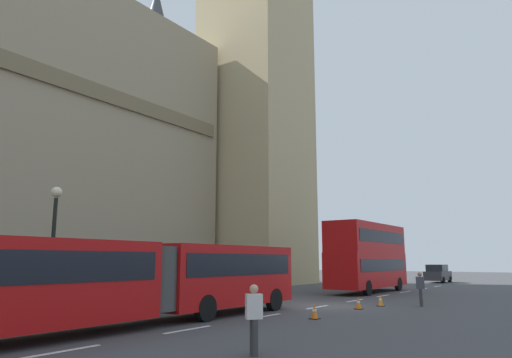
# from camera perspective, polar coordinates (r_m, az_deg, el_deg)

# --- Properties ---
(ground_plane) EXTENTS (160.00, 160.00, 0.00)m
(ground_plane) POSITION_cam_1_polar(r_m,az_deg,el_deg) (24.52, 8.25, -15.18)
(ground_plane) COLOR #424244
(lane_centre_marking) EXTENTS (39.00, 0.16, 0.01)m
(lane_centre_marking) POSITION_cam_1_polar(r_m,az_deg,el_deg) (28.08, 12.01, -14.38)
(lane_centre_marking) COLOR silver
(lane_centre_marking) RESTS_ON ground_plane
(articulated_bus) EXTENTS (16.30, 2.54, 2.90)m
(articulated_bus) POSITION_cam_1_polar(r_m,az_deg,el_deg) (17.62, -13.28, -11.42)
(articulated_bus) COLOR #B20F0F
(articulated_bus) RESTS_ON ground_plane
(double_decker_bus) EXTENTS (9.73, 2.54, 4.90)m
(double_decker_bus) POSITION_cam_1_polar(r_m,az_deg,el_deg) (35.43, 13.52, -8.98)
(double_decker_bus) COLOR #B20F0F
(double_decker_bus) RESTS_ON ground_plane
(sedan_lead) EXTENTS (4.40, 1.86, 1.85)m
(sedan_lead) POSITION_cam_1_polar(r_m,az_deg,el_deg) (52.96, 21.40, -10.75)
(sedan_lead) COLOR black
(sedan_lead) RESTS_ON ground_plane
(traffic_cone_west) EXTENTS (0.36, 0.36, 0.58)m
(traffic_cone_west) POSITION_cam_1_polar(r_m,az_deg,el_deg) (19.19, 7.18, -15.83)
(traffic_cone_west) COLOR black
(traffic_cone_west) RESTS_ON ground_plane
(traffic_cone_middle) EXTENTS (0.36, 0.36, 0.58)m
(traffic_cone_middle) POSITION_cam_1_polar(r_m,az_deg,el_deg) (23.30, 12.44, -14.63)
(traffic_cone_middle) COLOR black
(traffic_cone_middle) RESTS_ON ground_plane
(traffic_cone_east) EXTENTS (0.36, 0.36, 0.58)m
(traffic_cone_east) POSITION_cam_1_polar(r_m,az_deg,el_deg) (25.06, 15.02, -14.18)
(traffic_cone_east) COLOR black
(traffic_cone_east) RESTS_ON ground_plane
(street_lamp) EXTENTS (0.44, 0.44, 5.27)m
(street_lamp) POSITION_cam_1_polar(r_m,az_deg,el_deg) (20.67, -23.63, -6.96)
(street_lamp) COLOR black
(street_lamp) RESTS_ON ground_plane
(pedestrian_near_cones) EXTENTS (0.46, 0.45, 1.69)m
(pedestrian_near_cones) POSITION_cam_1_polar(r_m,az_deg,el_deg) (11.89, -0.25, -16.53)
(pedestrian_near_cones) COLOR #333333
(pedestrian_near_cones) RESTS_ON ground_plane
(pedestrian_by_kerb) EXTENTS (0.35, 0.45, 1.69)m
(pedestrian_by_kerb) POSITION_cam_1_polar(r_m,az_deg,el_deg) (25.52, 19.51, -12.45)
(pedestrian_by_kerb) COLOR #333333
(pedestrian_by_kerb) RESTS_ON ground_plane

